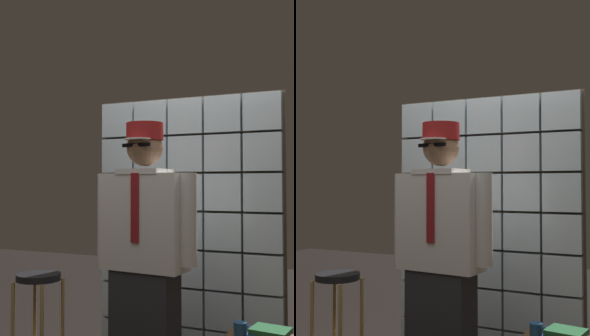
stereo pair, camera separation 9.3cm
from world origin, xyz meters
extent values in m
cube|color=silver|center=(-0.62, 1.28, 0.15)|extent=(0.29, 0.08, 0.29)
cube|color=silver|center=(-0.62, 1.28, 0.45)|extent=(0.29, 0.08, 0.29)
cube|color=silver|center=(-0.31, 1.28, 0.45)|extent=(0.29, 0.08, 0.29)
cube|color=silver|center=(0.00, 1.28, 0.45)|extent=(0.29, 0.08, 0.29)
cube|color=silver|center=(0.31, 1.28, 0.45)|extent=(0.29, 0.08, 0.29)
cube|color=silver|center=(0.62, 1.28, 0.45)|extent=(0.29, 0.08, 0.29)
cube|color=silver|center=(-0.62, 1.28, 0.76)|extent=(0.29, 0.08, 0.29)
cube|color=silver|center=(-0.31, 1.28, 0.76)|extent=(0.29, 0.08, 0.29)
cube|color=silver|center=(0.00, 1.28, 0.76)|extent=(0.29, 0.08, 0.29)
cube|color=silver|center=(0.31, 1.28, 0.76)|extent=(0.29, 0.08, 0.29)
cube|color=silver|center=(0.62, 1.28, 0.76)|extent=(0.29, 0.08, 0.29)
cube|color=silver|center=(-0.62, 1.28, 1.07)|extent=(0.29, 0.08, 0.29)
cube|color=silver|center=(-0.31, 1.28, 1.07)|extent=(0.29, 0.08, 0.29)
cube|color=silver|center=(0.00, 1.28, 1.07)|extent=(0.29, 0.08, 0.29)
cube|color=silver|center=(0.31, 1.28, 1.07)|extent=(0.29, 0.08, 0.29)
cube|color=silver|center=(0.62, 1.28, 1.07)|extent=(0.29, 0.08, 0.29)
cube|color=silver|center=(-0.62, 1.28, 1.38)|extent=(0.29, 0.08, 0.29)
cube|color=silver|center=(-0.31, 1.28, 1.38)|extent=(0.29, 0.08, 0.29)
cube|color=silver|center=(0.00, 1.28, 1.38)|extent=(0.29, 0.08, 0.29)
cube|color=silver|center=(0.31, 1.28, 1.38)|extent=(0.29, 0.08, 0.29)
cube|color=silver|center=(0.62, 1.28, 1.38)|extent=(0.29, 0.08, 0.29)
cube|color=silver|center=(-0.62, 1.28, 1.69)|extent=(0.29, 0.08, 0.29)
cube|color=silver|center=(-0.31, 1.28, 1.69)|extent=(0.29, 0.08, 0.29)
cube|color=silver|center=(0.00, 1.28, 1.69)|extent=(0.29, 0.08, 0.29)
cube|color=silver|center=(0.31, 1.28, 1.69)|extent=(0.29, 0.08, 0.29)
cube|color=silver|center=(0.62, 1.28, 1.69)|extent=(0.29, 0.08, 0.29)
cube|color=silver|center=(-0.62, 1.28, 2.00)|extent=(0.29, 0.08, 0.29)
cube|color=silver|center=(-0.31, 1.28, 2.00)|extent=(0.29, 0.08, 0.29)
cube|color=silver|center=(0.00, 1.28, 2.00)|extent=(0.29, 0.08, 0.29)
cube|color=silver|center=(0.31, 1.28, 2.00)|extent=(0.29, 0.08, 0.29)
cube|color=silver|center=(0.62, 1.28, 2.00)|extent=(0.29, 0.08, 0.29)
cube|color=#4C4438|center=(0.00, 1.33, 1.07)|extent=(1.57, 0.02, 2.19)
cube|color=silver|center=(0.00, 0.45, 1.20)|extent=(0.58, 0.30, 0.63)
cube|color=maroon|center=(-0.01, 0.33, 1.30)|extent=(0.06, 0.02, 0.44)
cube|color=silver|center=(0.00, 0.45, 1.53)|extent=(0.33, 0.28, 0.04)
sphere|color=#846047|center=(0.00, 0.45, 1.68)|extent=(0.24, 0.24, 0.24)
ellipsoid|color=black|center=(-0.01, 0.40, 1.64)|extent=(0.16, 0.10, 0.11)
cube|color=black|center=(-0.01, 0.34, 1.69)|extent=(0.20, 0.03, 0.02)
cylinder|color=white|center=(-0.01, 0.37, 1.73)|extent=(0.20, 0.20, 0.01)
cylinder|color=maroon|center=(0.00, 0.45, 1.79)|extent=(0.25, 0.25, 0.11)
cylinder|color=silver|center=(0.31, 0.42, 1.23)|extent=(0.12, 0.12, 0.58)
cylinder|color=silver|center=(-0.31, 0.49, 1.23)|extent=(0.12, 0.12, 0.58)
cylinder|color=black|center=(-0.97, 0.62, 0.74)|extent=(0.34, 0.34, 0.05)
cylinder|color=tan|center=(-1.10, 0.49, 0.36)|extent=(0.03, 0.03, 0.71)
cylinder|color=tan|center=(-0.83, 0.49, 0.36)|extent=(0.03, 0.03, 0.71)
cylinder|color=tan|center=(-1.10, 0.75, 0.36)|extent=(0.03, 0.03, 0.71)
cylinder|color=tan|center=(-0.83, 0.75, 0.36)|extent=(0.03, 0.03, 0.71)
cube|color=#1E592D|center=(0.80, 0.46, 0.59)|extent=(0.24, 0.20, 0.03)
cylinder|color=navy|center=(0.60, 0.55, 0.55)|extent=(0.08, 0.08, 0.09)
torus|color=navy|center=(0.66, 0.55, 0.55)|extent=(0.06, 0.01, 0.06)
camera|label=1|loc=(1.26, -2.35, 1.44)|focal=50.24mm
camera|label=2|loc=(1.35, -2.31, 1.44)|focal=50.24mm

